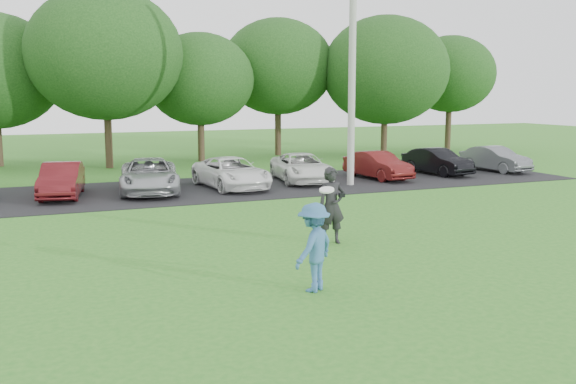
# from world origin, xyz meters

# --- Properties ---
(ground) EXTENTS (100.00, 100.00, 0.00)m
(ground) POSITION_xyz_m (0.00, 0.00, 0.00)
(ground) COLOR #2A7320
(ground) RESTS_ON ground
(parking_lot) EXTENTS (32.00, 6.50, 0.03)m
(parking_lot) POSITION_xyz_m (0.00, 13.00, 0.01)
(parking_lot) COLOR black
(parking_lot) RESTS_ON ground
(utility_pole) EXTENTS (0.28, 0.28, 9.85)m
(utility_pole) POSITION_xyz_m (6.13, 11.82, 4.92)
(utility_pole) COLOR #ABAAA6
(utility_pole) RESTS_ON ground
(frisbee_player) EXTENTS (1.24, 1.13, 2.01)m
(frisbee_player) POSITION_xyz_m (-0.96, -0.09, 0.84)
(frisbee_player) COLOR #356595
(frisbee_player) RESTS_ON ground
(camera_bystander) EXTENTS (0.73, 0.52, 1.88)m
(camera_bystander) POSITION_xyz_m (1.04, 3.22, 0.94)
(camera_bystander) COLOR black
(camera_bystander) RESTS_ON ground
(parked_cars) EXTENTS (30.42, 5.07, 1.24)m
(parked_cars) POSITION_xyz_m (0.49, 13.03, 0.61)
(parked_cars) COLOR black
(parked_cars) RESTS_ON parking_lot
(tree_row) EXTENTS (42.39, 9.85, 8.64)m
(tree_row) POSITION_xyz_m (1.51, 22.76, 4.91)
(tree_row) COLOR #38281C
(tree_row) RESTS_ON ground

